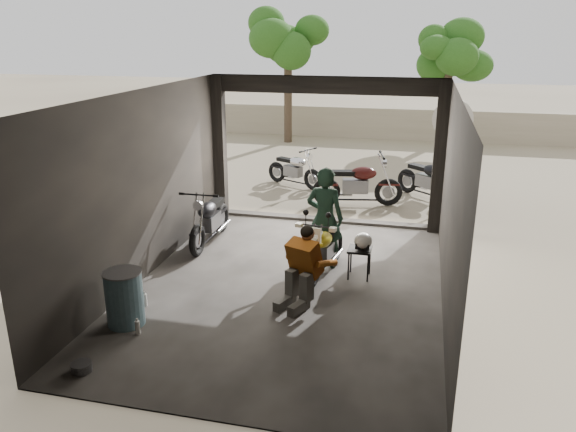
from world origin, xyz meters
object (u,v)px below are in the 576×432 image
at_px(outside_bike_a, 294,167).
at_px(outside_bike_c, 429,176).
at_px(mechanic, 299,269).
at_px(oil_drum, 125,299).
at_px(sign_post, 451,137).
at_px(stool, 360,253).
at_px(left_bike, 210,215).
at_px(outside_bike_b, 358,180).
at_px(rider, 325,218).
at_px(helmet, 363,241).
at_px(main_bike, 325,245).

relative_size(outside_bike_a, outside_bike_c, 0.91).
height_order(mechanic, oil_drum, mechanic).
distance_m(outside_bike_a, sign_post, 4.49).
xyz_separation_m(mechanic, stool, (0.78, 1.26, -0.14)).
bearing_deg(left_bike, outside_bike_b, 51.31).
distance_m(outside_bike_b, oil_drum, 7.15).
height_order(oil_drum, sign_post, sign_post).
bearing_deg(sign_post, oil_drum, -105.25).
xyz_separation_m(outside_bike_b, rider, (-0.14, -3.89, 0.28)).
xyz_separation_m(rider, mechanic, (-0.10, -1.61, -0.31)).
bearing_deg(outside_bike_a, sign_post, -86.16).
relative_size(outside_bike_c, helmet, 5.53).
height_order(stool, oil_drum, oil_drum).
bearing_deg(rider, outside_bike_c, -103.58).
relative_size(outside_bike_c, rider, 0.96).
bearing_deg(mechanic, outside_bike_a, 126.28).
distance_m(helmet, sign_post, 4.40).
distance_m(outside_bike_a, stool, 6.16).
distance_m(outside_bike_b, rider, 3.90).
distance_m(outside_bike_a, outside_bike_b, 2.37).
distance_m(outside_bike_a, oil_drum, 8.11).
distance_m(rider, mechanic, 1.65).
distance_m(outside_bike_a, outside_bike_c, 3.61).
distance_m(outside_bike_c, stool, 5.35).
distance_m(mechanic, sign_post, 5.86).
height_order(main_bike, left_bike, left_bike).
relative_size(main_bike, rider, 0.87).
bearing_deg(outside_bike_c, main_bike, -157.74).
distance_m(rider, stool, 0.89).
height_order(outside_bike_b, outside_bike_c, outside_bike_b).
bearing_deg(outside_bike_b, rider, 166.95).
bearing_deg(outside_bike_a, main_bike, -135.30).
distance_m(rider, oil_drum, 3.73).
bearing_deg(rider, left_bike, -7.41).
bearing_deg(rider, sign_post, -114.43).
bearing_deg(stool, mechanic, -121.88).
xyz_separation_m(stool, oil_drum, (-3.11, -2.43, -0.06)).
bearing_deg(stool, rider, 152.46).
distance_m(mechanic, oil_drum, 2.61).
height_order(outside_bike_a, rider, rider).
height_order(main_bike, outside_bike_a, outside_bike_a).
bearing_deg(outside_bike_a, left_bike, -161.49).
bearing_deg(main_bike, oil_drum, -125.97).
distance_m(left_bike, stool, 3.26).
height_order(left_bike, mechanic, mechanic).
bearing_deg(main_bike, sign_post, 70.67).
bearing_deg(left_bike, sign_post, 32.45).
bearing_deg(oil_drum, outside_bike_c, 60.99).
relative_size(outside_bike_b, helmet, 5.93).
bearing_deg(left_bike, outside_bike_c, 44.48).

